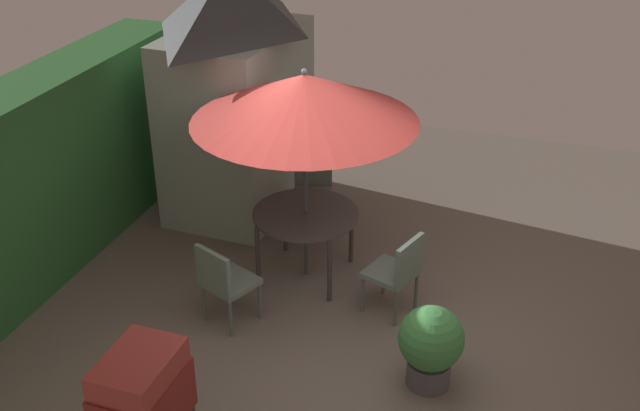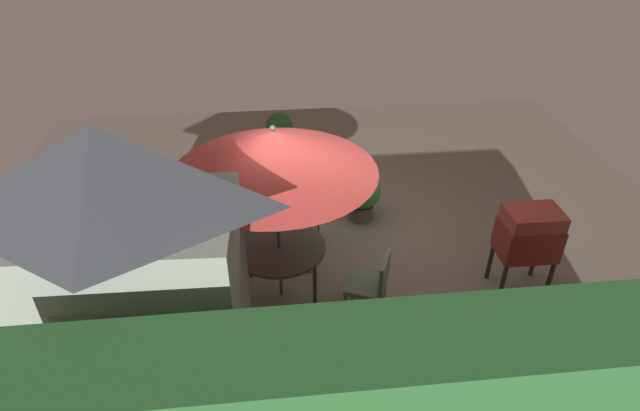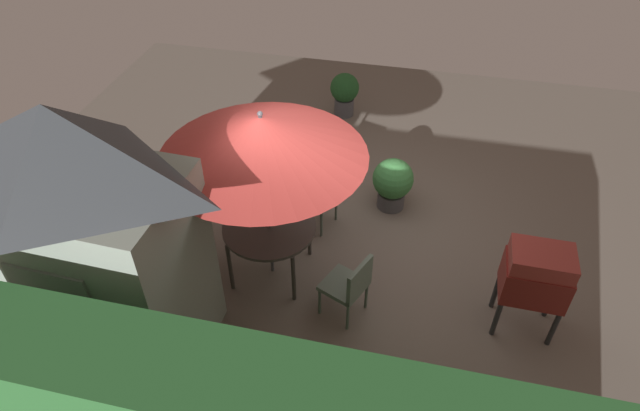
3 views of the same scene
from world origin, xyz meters
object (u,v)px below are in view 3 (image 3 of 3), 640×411
(garden_shed, at_px, (91,239))
(potted_plant_by_shed, at_px, (393,182))
(patio_umbrella, at_px, (262,136))
(potted_plant_by_grill, at_px, (345,92))
(patio_table, at_px, (270,230))
(chair_near_shed, at_px, (178,244))
(chair_toward_hedge, at_px, (320,191))
(bbq_grill, at_px, (536,276))
(chair_far_side, at_px, (350,284))

(garden_shed, bearing_deg, potted_plant_by_shed, -131.67)
(patio_umbrella, relative_size, potted_plant_by_grill, 2.97)
(patio_table, bearing_deg, potted_plant_by_grill, -92.22)
(chair_near_shed, height_order, chair_toward_hedge, same)
(bbq_grill, bearing_deg, chair_near_shed, 1.71)
(potted_plant_by_shed, bearing_deg, chair_near_shed, 38.64)
(chair_toward_hedge, bearing_deg, chair_far_side, 114.40)
(potted_plant_by_shed, relative_size, potted_plant_by_grill, 1.00)
(chair_near_shed, height_order, potted_plant_by_shed, chair_near_shed)
(chair_near_shed, bearing_deg, chair_far_side, 175.68)
(bbq_grill, distance_m, chair_near_shed, 4.21)
(bbq_grill, xyz_separation_m, potted_plant_by_grill, (2.93, -4.24, -0.39))
(chair_near_shed, bearing_deg, chair_toward_hedge, -136.25)
(potted_plant_by_grill, bearing_deg, garden_shed, 74.47)
(patio_table, distance_m, patio_umbrella, 1.36)
(chair_toward_hedge, xyz_separation_m, potted_plant_by_grill, (0.22, -2.95, -0.06))
(bbq_grill, relative_size, chair_near_shed, 1.33)
(patio_table, relative_size, chair_near_shed, 1.27)
(garden_shed, distance_m, patio_umbrella, 2.00)
(patio_umbrella, bearing_deg, garden_shed, 45.44)
(garden_shed, height_order, bbq_grill, garden_shed)
(patio_table, relative_size, chair_far_side, 1.27)
(garden_shed, xyz_separation_m, bbq_grill, (-4.44, -1.20, -0.71))
(patio_umbrella, xyz_separation_m, potted_plant_by_shed, (-1.33, -1.64, -1.63))
(chair_toward_hedge, bearing_deg, potted_plant_by_grill, -85.74)
(patio_umbrella, distance_m, chair_far_side, 1.96)
(patio_umbrella, height_order, bbq_grill, patio_umbrella)
(bbq_grill, bearing_deg, garden_shed, 15.07)
(chair_toward_hedge, bearing_deg, patio_umbrella, 71.28)
(patio_table, xyz_separation_m, chair_toward_hedge, (-0.38, -1.11, -0.19))
(patio_table, height_order, bbq_grill, bbq_grill)
(potted_plant_by_shed, bearing_deg, garden_shed, 48.33)
(chair_toward_hedge, bearing_deg, patio_table, 71.28)
(patio_umbrella, distance_m, potted_plant_by_grill, 4.38)
(potted_plant_by_grill, bearing_deg, chair_toward_hedge, 94.26)
(patio_table, relative_size, chair_toward_hedge, 1.27)
(patio_umbrella, relative_size, bbq_grill, 1.99)
(chair_far_side, bearing_deg, bbq_grill, -171.70)
(chair_far_side, bearing_deg, potted_plant_by_shed, -96.36)
(chair_near_shed, distance_m, potted_plant_by_shed, 3.12)
(chair_near_shed, bearing_deg, potted_plant_by_shed, -141.36)
(bbq_grill, xyz_separation_m, potted_plant_by_shed, (1.76, -1.82, -0.40))
(garden_shed, bearing_deg, patio_table, -134.56)
(patio_table, height_order, potted_plant_by_shed, potted_plant_by_shed)
(chair_far_side, bearing_deg, potted_plant_by_grill, -78.31)
(potted_plant_by_shed, bearing_deg, chair_toward_hedge, 29.00)
(patio_table, bearing_deg, bbq_grill, 176.70)
(chair_far_side, bearing_deg, patio_table, -23.19)
(patio_umbrella, xyz_separation_m, chair_near_shed, (1.10, 0.30, -1.56))
(potted_plant_by_shed, bearing_deg, patio_table, 50.98)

